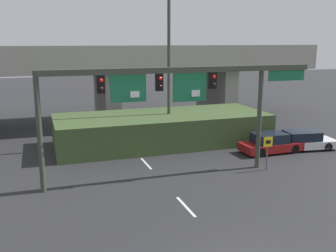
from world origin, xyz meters
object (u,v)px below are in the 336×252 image
parked_sedan_mid_right (303,141)px  speed_limit_sign (268,148)px  parked_sedan_near_right (271,144)px  signal_gantry (176,89)px  highway_light_pole_near (169,22)px

parked_sedan_mid_right → speed_limit_sign: bearing=-139.2°
parked_sedan_near_right → speed_limit_sign: bearing=-127.1°
signal_gantry → parked_sedan_mid_right: 11.95m
speed_limit_sign → parked_sedan_near_right: speed_limit_sign is taller
parked_sedan_near_right → parked_sedan_mid_right: (2.69, -0.02, -0.02)m
highway_light_pole_near → speed_limit_sign: bearing=-66.8°
signal_gantry → parked_sedan_near_right: 9.60m
signal_gantry → speed_limit_sign: size_ratio=7.49×
highway_light_pole_near → signal_gantry: bearing=-105.9°
speed_limit_sign → parked_sedan_near_right: 4.18m
highway_light_pole_near → parked_sedan_mid_right: bearing=-29.6°
signal_gantry → highway_light_pole_near: size_ratio=0.92×
parked_sedan_near_right → parked_sedan_mid_right: bearing=-1.3°
parked_sedan_mid_right → parked_sedan_near_right: bearing=-172.5°
speed_limit_sign → highway_light_pole_near: bearing=113.2°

